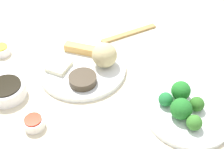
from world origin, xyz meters
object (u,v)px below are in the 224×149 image
Objects in this scene: broccoli_plate at (188,112)px; sauce_ramekin_sweet_and_sour at (34,123)px; main_plate at (82,68)px; sauce_ramekin_hot_mustard at (2,51)px; chopsticks_pair at (129,34)px; soy_sauce_bowl at (7,91)px.

broccoli_plate is 4.40× the size of sauce_ramekin_sweet_and_sour.
main_plate is 5.02× the size of sauce_ramekin_hot_mustard.
sauce_ramekin_hot_mustard reaches higher than main_plate.
chopsticks_pair is (0.23, -0.37, -0.01)m from sauce_ramekin_hot_mustard.
main_plate is at bearing -89.32° from sauce_ramekin_hot_mustard.
soy_sauce_bowl is 0.49× the size of chopsticks_pair.
soy_sauce_bowl is 0.14m from sauce_ramekin_sweet_and_sour.
chopsticks_pair is at bearing -21.75° from main_plate.
main_plate reaches higher than broccoli_plate.
sauce_ramekin_hot_mustard and sauce_ramekin_sweet_and_sour have the same top height.
sauce_ramekin_sweet_and_sour reaches higher than broccoli_plate.
soy_sauce_bowl reaches higher than sauce_ramekin_hot_mustard.
chopsticks_pair is (0.22, -0.09, -0.00)m from main_plate.
main_plate reaches higher than chopsticks_pair.
soy_sauce_bowl reaches higher than chopsticks_pair.
soy_sauce_bowl reaches higher than main_plate.
sauce_ramekin_hot_mustard is at bearing 37.12° from soy_sauce_bowl.
soy_sauce_bowl reaches higher than sauce_ramekin_sweet_and_sour.
broccoli_plate is at bearing -80.33° from soy_sauce_bowl.
main_plate is at bearing -45.43° from soy_sauce_bowl.
sauce_ramekin_hot_mustard reaches higher than chopsticks_pair.
chopsticks_pair is at bearing -33.24° from soy_sauce_bowl.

